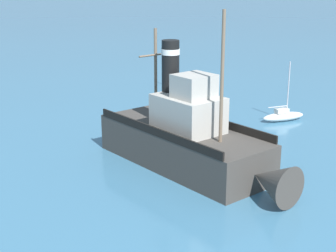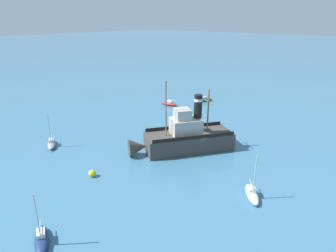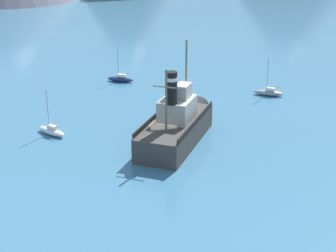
{
  "view_description": "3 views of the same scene",
  "coord_description": "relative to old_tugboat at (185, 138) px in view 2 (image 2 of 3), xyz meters",
  "views": [
    {
      "loc": [
        31.14,
        9.01,
        11.86
      ],
      "look_at": [
        -0.49,
        -0.92,
        1.84
      ],
      "focal_mm": 55.0,
      "sensor_mm": 36.0,
      "label": 1
    },
    {
      "loc": [
        -21.59,
        31.53,
        17.55
      ],
      "look_at": [
        3.9,
        2.44,
        3.41
      ],
      "focal_mm": 32.0,
      "sensor_mm": 36.0,
      "label": 2
    },
    {
      "loc": [
        -10.11,
        -45.83,
        20.91
      ],
      "look_at": [
        0.97,
        1.42,
        1.62
      ],
      "focal_mm": 55.0,
      "sensor_mm": 36.0,
      "label": 3
    }
  ],
  "objects": [
    {
      "name": "sailboat_red",
      "position": [
        16.33,
        -15.44,
        -1.4
      ],
      "size": [
        3.93,
        1.68,
        4.9
      ],
      "color": "#B22823",
      "rests_on": "ground"
    },
    {
      "name": "ground_plane",
      "position": [
        -1.9,
        -1.2,
        -1.83
      ],
      "size": [
        600.0,
        600.0,
        0.0
      ],
      "primitive_type": "plane",
      "color": "teal"
    },
    {
      "name": "mooring_buoy",
      "position": [
        3.44,
        12.98,
        -1.41
      ],
      "size": [
        0.84,
        0.84,
        0.84
      ],
      "primitive_type": "sphere",
      "color": "yellow",
      "rests_on": "ground"
    },
    {
      "name": "sailboat_white",
      "position": [
        -12.52,
        4.66,
        -1.4
      ],
      "size": [
        3.24,
        3.65,
        4.9
      ],
      "color": "white",
      "rests_on": "ground"
    },
    {
      "name": "old_tugboat",
      "position": [
        0.0,
        0.0,
        0.0
      ],
      "size": [
        10.69,
        13.91,
        9.9
      ],
      "color": "#423D38",
      "rests_on": "ground"
    },
    {
      "name": "sailboat_navy",
      "position": [
        -2.62,
        22.24,
        -1.4
      ],
      "size": [
        3.87,
        2.75,
        4.9
      ],
      "color": "navy",
      "rests_on": "ground"
    },
    {
      "name": "sailboat_grey",
      "position": [
        15.14,
        11.65,
        -1.4
      ],
      "size": [
        3.81,
        2.94,
        4.9
      ],
      "color": "gray",
      "rests_on": "ground"
    },
    {
      "name": "sailboat_green",
      "position": [
        12.55,
        -23.01,
        -1.4
      ],
      "size": [
        2.98,
        3.79,
        4.9
      ],
      "color": "#286B3D",
      "rests_on": "ground"
    }
  ]
}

